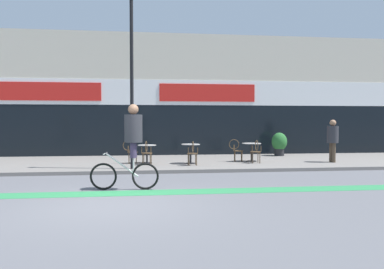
{
  "coord_description": "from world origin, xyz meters",
  "views": [
    {
      "loc": [
        0.74,
        -7.93,
        1.77
      ],
      "look_at": [
        2.36,
        5.38,
        1.27
      ],
      "focal_mm": 35.0,
      "sensor_mm": 36.0,
      "label": 1
    }
  ],
  "objects": [
    {
      "name": "ground_plane",
      "position": [
        0.0,
        0.0,
        0.0
      ],
      "size": [
        120.0,
        120.0,
        0.0
      ],
      "primitive_type": "plane",
      "color": "#5B5B60"
    },
    {
      "name": "sidewalk_slab",
      "position": [
        0.0,
        7.25,
        0.06
      ],
      "size": [
        40.0,
        5.5,
        0.12
      ],
      "primitive_type": "cube",
      "color": "slate",
      "rests_on": "ground"
    },
    {
      "name": "storefront_facade",
      "position": [
        0.0,
        11.97,
        2.96
      ],
      "size": [
        40.0,
        4.06,
        5.95
      ],
      "color": "beige",
      "rests_on": "ground"
    },
    {
      "name": "bike_lane_stripe",
      "position": [
        0.0,
        1.25,
        0.0
      ],
      "size": [
        36.0,
        0.7,
        0.01
      ],
      "primitive_type": "cube",
      "color": "#2D844C",
      "rests_on": "ground"
    },
    {
      "name": "bistro_table_0",
      "position": [
        0.75,
        6.64,
        0.63
      ],
      "size": [
        0.72,
        0.72,
        0.71
      ],
      "color": "black",
      "rests_on": "sidewalk_slab"
    },
    {
      "name": "bistro_table_1",
      "position": [
        2.42,
        6.29,
        0.66
      ],
      "size": [
        0.71,
        0.71,
        0.75
      ],
      "color": "black",
      "rests_on": "sidewalk_slab"
    },
    {
      "name": "bistro_table_2",
      "position": [
        4.95,
        6.75,
        0.66
      ],
      "size": [
        0.76,
        0.76,
        0.74
      ],
      "color": "black",
      "rests_on": "sidewalk_slab"
    },
    {
      "name": "cafe_chair_0_near",
      "position": [
        0.74,
        6.02,
        0.64
      ],
      "size": [
        0.45,
        0.6,
        0.9
      ],
      "rotation": [
        0.0,
        0.0,
        1.42
      ],
      "color": "#4C3823",
      "rests_on": "sidewalk_slab"
    },
    {
      "name": "cafe_chair_0_side",
      "position": [
        0.13,
        6.64,
        0.64
      ],
      "size": [
        0.58,
        0.41,
        0.9
      ],
      "rotation": [
        0.0,
        0.0,
        0.02
      ],
      "color": "#4C3823",
      "rests_on": "sidewalk_slab"
    },
    {
      "name": "cafe_chair_1_near",
      "position": [
        2.42,
        5.66,
        0.64
      ],
      "size": [
        0.4,
        0.57,
        0.9
      ],
      "rotation": [
        0.0,
        0.0,
        1.58
      ],
      "color": "#4C3823",
      "rests_on": "sidewalk_slab"
    },
    {
      "name": "cafe_chair_2_near",
      "position": [
        4.95,
        6.12,
        0.64
      ],
      "size": [
        0.41,
        0.58,
        0.9
      ],
      "rotation": [
        0.0,
        0.0,
        1.54
      ],
      "color": "#4C3823",
      "rests_on": "sidewalk_slab"
    },
    {
      "name": "cafe_chair_2_side",
      "position": [
        4.33,
        6.76,
        0.64
      ],
      "size": [
        0.6,
        0.45,
        0.9
      ],
      "rotation": [
        0.0,
        0.0,
        -0.15
      ],
      "color": "#4C3823",
      "rests_on": "sidewalk_slab"
    },
    {
      "name": "planter_pot",
      "position": [
        6.94,
        9.0,
        0.71
      ],
      "size": [
        0.71,
        0.71,
        1.09
      ],
      "color": "#232326",
      "rests_on": "sidewalk_slab"
    },
    {
      "name": "lamp_post",
      "position": [
        0.25,
        5.0,
        3.53
      ],
      "size": [
        0.26,
        0.26,
        5.99
      ],
      "color": "black",
      "rests_on": "sidewalk_slab"
    },
    {
      "name": "cyclist_1",
      "position": [
        0.35,
        1.71,
        1.29
      ],
      "size": [
        1.76,
        0.55,
        2.19
      ],
      "rotation": [
        0.0,
        0.0,
        3.06
      ],
      "color": "black",
      "rests_on": "ground"
    },
    {
      "name": "pedestrian_near_end",
      "position": [
        8.07,
        6.09,
        1.12
      ],
      "size": [
        0.48,
        0.48,
        1.69
      ],
      "rotation": [
        0.0,
        0.0,
        3.26
      ],
      "color": "#4C3D2D",
      "rests_on": "sidewalk_slab"
    }
  ]
}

